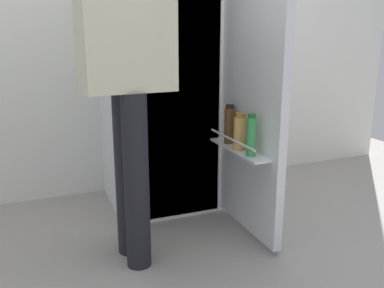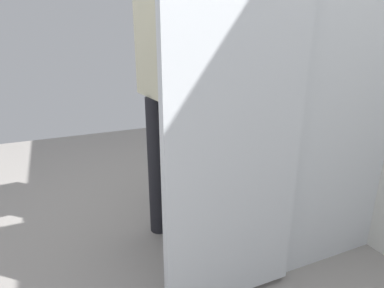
% 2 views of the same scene
% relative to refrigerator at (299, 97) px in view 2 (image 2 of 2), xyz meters
% --- Properties ---
extents(ground_plane, '(5.46, 5.46, 0.00)m').
position_rel_refrigerator_xyz_m(ground_plane, '(-0.02, -0.53, -0.86)').
color(ground_plane, gray).
extents(kitchen_wall, '(4.40, 0.10, 2.61)m').
position_rel_refrigerator_xyz_m(kitchen_wall, '(-0.02, 0.42, 0.44)').
color(kitchen_wall, silver).
rests_on(kitchen_wall, ground_plane).
extents(refrigerator, '(0.68, 1.27, 1.73)m').
position_rel_refrigerator_xyz_m(refrigerator, '(0.00, 0.00, 0.00)').
color(refrigerator, silver).
rests_on(refrigerator, ground_plane).
extents(person, '(0.58, 0.72, 1.71)m').
position_rel_refrigerator_xyz_m(person, '(-0.36, -0.63, 0.17)').
color(person, black).
rests_on(person, ground_plane).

